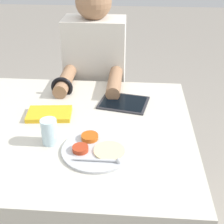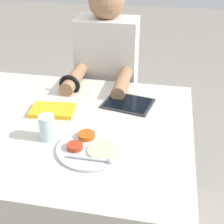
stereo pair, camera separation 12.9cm
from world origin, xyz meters
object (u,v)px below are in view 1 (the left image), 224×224
(thali_tray, at_px, (97,149))
(red_notebook, at_px, (49,114))
(drinking_glass, at_px, (49,132))
(person_diner, at_px, (96,94))
(tablet_device, at_px, (124,103))

(thali_tray, bearing_deg, red_notebook, 135.47)
(red_notebook, xyz_separation_m, drinking_glass, (0.05, -0.20, 0.04))
(person_diner, xyz_separation_m, drinking_glass, (-0.09, -0.72, 0.20))
(thali_tray, relative_size, red_notebook, 1.31)
(red_notebook, relative_size, drinking_glass, 1.99)
(thali_tray, distance_m, person_diner, 0.78)
(red_notebook, height_order, drinking_glass, drinking_glass)
(person_diner, relative_size, drinking_glass, 12.00)
(red_notebook, xyz_separation_m, tablet_device, (0.32, 0.14, -0.00))
(red_notebook, bearing_deg, tablet_device, 23.43)
(tablet_device, distance_m, person_diner, 0.46)
(red_notebook, height_order, person_diner, person_diner)
(thali_tray, bearing_deg, tablet_device, 77.19)
(red_notebook, bearing_deg, person_diner, 75.13)
(red_notebook, bearing_deg, drinking_glass, -74.69)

